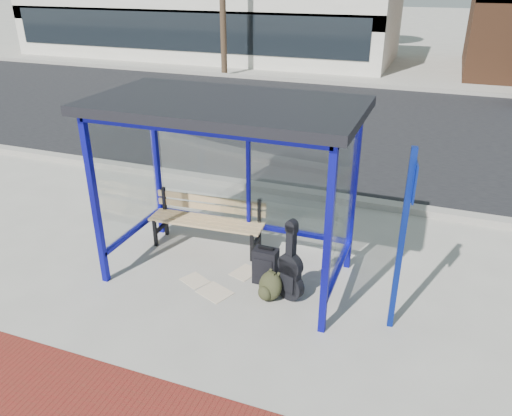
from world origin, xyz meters
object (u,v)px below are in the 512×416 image
at_px(backpack, 270,287).
at_px(guitar_bag, 290,273).
at_px(bench, 208,218).
at_px(suitcase, 266,266).

bearing_deg(backpack, guitar_bag, 44.77).
bearing_deg(bench, guitar_bag, -33.28).
bearing_deg(guitar_bag, bench, 170.60).
height_order(bench, suitcase, bench).
xyz_separation_m(guitar_bag, backpack, (-0.23, -0.11, -0.20)).
bearing_deg(guitar_bag, suitcase, 170.68).
relative_size(guitar_bag, suitcase, 1.91).
distance_m(bench, suitcase, 1.34).
distance_m(bench, guitar_bag, 1.80).
distance_m(guitar_bag, backpack, 0.33).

